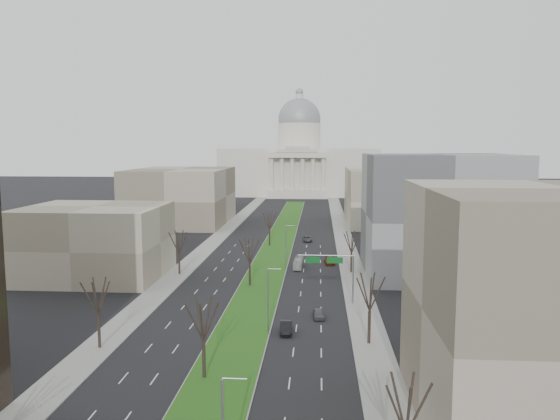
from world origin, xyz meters
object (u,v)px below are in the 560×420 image
at_px(car_grey_near, 319,314).
at_px(car_red, 329,260).
at_px(car_grey_far, 307,239).
at_px(box_van, 298,263).
at_px(car_black, 286,327).

height_order(car_grey_near, car_red, car_red).
bearing_deg(car_grey_far, car_grey_near, -91.35).
relative_size(car_grey_near, car_red, 0.76).
xyz_separation_m(car_grey_near, box_van, (-4.30, 33.43, 0.35)).
distance_m(car_black, car_grey_far, 72.42).
bearing_deg(car_red, box_van, -150.61).
height_order(car_red, car_grey_far, car_red).
bearing_deg(car_grey_far, box_van, -96.13).
relative_size(car_grey_near, car_black, 0.84).
bearing_deg(car_grey_near, car_grey_far, 87.40).
height_order(car_grey_far, box_van, box_van).
xyz_separation_m(car_grey_near, car_black, (-4.47, -6.80, 0.10)).
bearing_deg(box_van, car_grey_near, -80.35).
bearing_deg(box_van, car_grey_far, 90.30).
xyz_separation_m(car_grey_far, box_van, (-1.14, -32.17, 0.33)).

